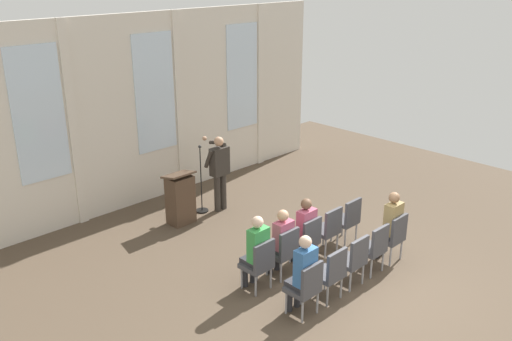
{
  "coord_description": "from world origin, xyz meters",
  "views": [
    {
      "loc": [
        -7.03,
        -4.52,
        5.24
      ],
      "look_at": [
        0.14,
        2.74,
        1.42
      ],
      "focal_mm": 39.21,
      "sensor_mm": 36.0,
      "label": 1
    }
  ],
  "objects_px": {
    "speaker": "(219,168)",
    "chair_r0_c3": "(328,228)",
    "lectern": "(180,199)",
    "chair_r0_c2": "(307,238)",
    "chair_r1_c4": "(393,235)",
    "chair_r0_c1": "(284,250)",
    "chair_r0_c0": "(259,262)",
    "chair_r1_c0": "(306,286)",
    "mic_stand": "(202,197)",
    "audience_r0_c1": "(281,239)",
    "audience_r1_c4": "(390,223)",
    "audience_r0_c0": "(256,249)",
    "audience_r1_c0": "(303,271)",
    "chair_r0_c4": "(348,218)",
    "chair_r1_c1": "(331,271)",
    "chair_r1_c3": "(374,246)",
    "audience_r0_c2": "(304,227)",
    "chair_r1_c2": "(353,258)"
  },
  "relations": [
    {
      "from": "speaker",
      "to": "chair_r0_c3",
      "type": "height_order",
      "value": "speaker"
    },
    {
      "from": "lectern",
      "to": "chair_r0_c2",
      "type": "xyz_separation_m",
      "value": [
        0.56,
        -3.03,
        -0.02
      ]
    },
    {
      "from": "chair_r1_c4",
      "to": "chair_r0_c1",
      "type": "bearing_deg",
      "value": 150.9
    },
    {
      "from": "chair_r0_c0",
      "to": "chair_r0_c3",
      "type": "bearing_deg",
      "value": 0.0
    },
    {
      "from": "chair_r0_c0",
      "to": "chair_r1_c0",
      "type": "distance_m",
      "value": 1.02
    },
    {
      "from": "mic_stand",
      "to": "chair_r0_c0",
      "type": "relative_size",
      "value": 1.65
    },
    {
      "from": "audience_r0_c1",
      "to": "audience_r1_c4",
      "type": "relative_size",
      "value": 0.94
    },
    {
      "from": "speaker",
      "to": "chair_r0_c0",
      "type": "height_order",
      "value": "speaker"
    },
    {
      "from": "chair_r0_c0",
      "to": "audience_r0_c0",
      "type": "distance_m",
      "value": 0.23
    },
    {
      "from": "audience_r1_c0",
      "to": "chair_r0_c4",
      "type": "bearing_deg",
      "value": 21.08
    },
    {
      "from": "lectern",
      "to": "chair_r1_c1",
      "type": "distance_m",
      "value": 4.06
    },
    {
      "from": "lectern",
      "to": "audience_r1_c0",
      "type": "xyz_separation_m",
      "value": [
        -0.67,
        -3.98,
        0.21
      ]
    },
    {
      "from": "chair_r0_c3",
      "to": "audience_r1_c0",
      "type": "xyz_separation_m",
      "value": [
        -1.84,
        -0.95,
        0.23
      ]
    },
    {
      "from": "lectern",
      "to": "chair_r1_c1",
      "type": "relative_size",
      "value": 1.23
    },
    {
      "from": "chair_r0_c1",
      "to": "chair_r1_c3",
      "type": "bearing_deg",
      "value": -39.86
    },
    {
      "from": "audience_r0_c2",
      "to": "audience_r1_c4",
      "type": "bearing_deg",
      "value": -39.96
    },
    {
      "from": "audience_r1_c0",
      "to": "chair_r1_c2",
      "type": "bearing_deg",
      "value": -3.65
    },
    {
      "from": "speaker",
      "to": "audience_r1_c0",
      "type": "height_order",
      "value": "speaker"
    },
    {
      "from": "audience_r0_c1",
      "to": "chair_r1_c1",
      "type": "height_order",
      "value": "audience_r0_c1"
    },
    {
      "from": "audience_r0_c2",
      "to": "chair_r1_c2",
      "type": "bearing_deg",
      "value": -90.0
    },
    {
      "from": "audience_r1_c0",
      "to": "chair_r1_c2",
      "type": "height_order",
      "value": "audience_r1_c0"
    },
    {
      "from": "mic_stand",
      "to": "chair_r0_c1",
      "type": "bearing_deg",
      "value": -103.09
    },
    {
      "from": "audience_r0_c1",
      "to": "chair_r0_c4",
      "type": "height_order",
      "value": "audience_r0_c1"
    },
    {
      "from": "audience_r1_c0",
      "to": "chair_r1_c1",
      "type": "height_order",
      "value": "audience_r1_c0"
    },
    {
      "from": "audience_r0_c1",
      "to": "chair_r0_c2",
      "type": "relative_size",
      "value": 1.36
    },
    {
      "from": "mic_stand",
      "to": "chair_r0_c2",
      "type": "height_order",
      "value": "mic_stand"
    },
    {
      "from": "audience_r0_c0",
      "to": "audience_r1_c4",
      "type": "relative_size",
      "value": 1.0
    },
    {
      "from": "mic_stand",
      "to": "chair_r0_c3",
      "type": "distance_m",
      "value": 3.21
    },
    {
      "from": "chair_r1_c1",
      "to": "chair_r0_c2",
      "type": "bearing_deg",
      "value": 59.09
    },
    {
      "from": "speaker",
      "to": "audience_r0_c1",
      "type": "xyz_separation_m",
      "value": [
        -1.09,
        -2.88,
        -0.28
      ]
    },
    {
      "from": "audience_r0_c2",
      "to": "chair_r1_c4",
      "type": "relative_size",
      "value": 1.38
    },
    {
      "from": "chair_r0_c2",
      "to": "chair_r0_c0",
      "type": "bearing_deg",
      "value": 180.0
    },
    {
      "from": "audience_r0_c0",
      "to": "chair_r1_c2",
      "type": "distance_m",
      "value": 1.66
    },
    {
      "from": "chair_r0_c1",
      "to": "chair_r0_c3",
      "type": "xyz_separation_m",
      "value": [
        1.23,
        0.0,
        0.0
      ]
    },
    {
      "from": "speaker",
      "to": "chair_r0_c0",
      "type": "xyz_separation_m",
      "value": [
        -1.71,
        -2.96,
        -0.46
      ]
    },
    {
      "from": "audience_r0_c0",
      "to": "audience_r0_c1",
      "type": "xyz_separation_m",
      "value": [
        0.61,
        0.0,
        -0.04
      ]
    },
    {
      "from": "chair_r0_c3",
      "to": "chair_r1_c4",
      "type": "xyz_separation_m",
      "value": [
        0.61,
        -1.02,
        0.0
      ]
    },
    {
      "from": "chair_r1_c1",
      "to": "audience_r1_c4",
      "type": "bearing_deg",
      "value": 2.46
    },
    {
      "from": "audience_r0_c0",
      "to": "chair_r1_c1",
      "type": "height_order",
      "value": "audience_r0_c0"
    },
    {
      "from": "chair_r0_c1",
      "to": "audience_r1_c0",
      "type": "relative_size",
      "value": 0.68
    },
    {
      "from": "chair_r1_c1",
      "to": "audience_r1_c4",
      "type": "relative_size",
      "value": 0.69
    },
    {
      "from": "speaker",
      "to": "chair_r0_c2",
      "type": "bearing_deg",
      "value": -99.23
    },
    {
      "from": "audience_r0_c0",
      "to": "audience_r0_c2",
      "type": "relative_size",
      "value": 1.05
    },
    {
      "from": "chair_r1_c4",
      "to": "chair_r1_c1",
      "type": "bearing_deg",
      "value": 180.0
    },
    {
      "from": "chair_r1_c4",
      "to": "speaker",
      "type": "bearing_deg",
      "value": 100.57
    },
    {
      "from": "chair_r0_c3",
      "to": "chair_r1_c3",
      "type": "relative_size",
      "value": 1.0
    },
    {
      "from": "speaker",
      "to": "audience_r0_c2",
      "type": "distance_m",
      "value": 2.93
    },
    {
      "from": "lectern",
      "to": "chair_r0_c4",
      "type": "distance_m",
      "value": 3.52
    },
    {
      "from": "audience_r0_c1",
      "to": "chair_r1_c4",
      "type": "height_order",
      "value": "audience_r0_c1"
    },
    {
      "from": "chair_r1_c4",
      "to": "audience_r0_c1",
      "type": "bearing_deg",
      "value": 148.94
    }
  ]
}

